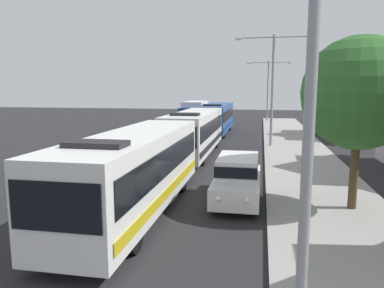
{
  "coord_description": "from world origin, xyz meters",
  "views": [
    {
      "loc": [
        3.3,
        -2.56,
        4.69
      ],
      "look_at": [
        -0.26,
        16.17,
        1.78
      ],
      "focal_mm": 34.1,
      "sensor_mm": 36.0,
      "label": 1
    }
  ],
  "objects_px": {
    "bus_lead": "(136,169)",
    "streetlamp_far": "(268,84)",
    "box_truck_oncoming": "(194,114)",
    "white_suv": "(238,177)",
    "streetlamp_mid": "(273,79)",
    "streetlamp_near": "(313,38)",
    "roadside_tree": "(359,93)",
    "bus_second_in_line": "(195,131)",
    "bus_middle": "(217,117)"
  },
  "relations": [
    {
      "from": "bus_middle",
      "to": "white_suv",
      "type": "xyz_separation_m",
      "value": [
        3.7,
        -23.06,
        -0.66
      ]
    },
    {
      "from": "white_suv",
      "to": "streetlamp_mid",
      "type": "distance_m",
      "value": 15.44
    },
    {
      "from": "bus_lead",
      "to": "roadside_tree",
      "type": "bearing_deg",
      "value": 10.62
    },
    {
      "from": "box_truck_oncoming",
      "to": "streetlamp_far",
      "type": "height_order",
      "value": "streetlamp_far"
    },
    {
      "from": "bus_middle",
      "to": "box_truck_oncoming",
      "type": "distance_m",
      "value": 5.91
    },
    {
      "from": "bus_middle",
      "to": "roadside_tree",
      "type": "distance_m",
      "value": 25.13
    },
    {
      "from": "white_suv",
      "to": "streetlamp_near",
      "type": "bearing_deg",
      "value": -78.72
    },
    {
      "from": "bus_lead",
      "to": "streetlamp_mid",
      "type": "xyz_separation_m",
      "value": [
        5.4,
        16.78,
        3.73
      ]
    },
    {
      "from": "streetlamp_near",
      "to": "roadside_tree",
      "type": "bearing_deg",
      "value": 71.22
    },
    {
      "from": "bus_middle",
      "to": "streetlamp_near",
      "type": "relative_size",
      "value": 1.3
    },
    {
      "from": "bus_lead",
      "to": "roadside_tree",
      "type": "xyz_separation_m",
      "value": [
        8.11,
        1.52,
        2.82
      ]
    },
    {
      "from": "box_truck_oncoming",
      "to": "streetlamp_near",
      "type": "bearing_deg",
      "value": -76.59
    },
    {
      "from": "bus_lead",
      "to": "roadside_tree",
      "type": "relative_size",
      "value": 1.72
    },
    {
      "from": "bus_middle",
      "to": "streetlamp_far",
      "type": "xyz_separation_m",
      "value": [
        5.4,
        14.87,
        3.57
      ]
    },
    {
      "from": "streetlamp_near",
      "to": "bus_middle",
      "type": "bearing_deg",
      "value": 99.7
    },
    {
      "from": "streetlamp_near",
      "to": "streetlamp_mid",
      "type": "relative_size",
      "value": 1.03
    },
    {
      "from": "streetlamp_mid",
      "to": "roadside_tree",
      "type": "distance_m",
      "value": 15.52
    },
    {
      "from": "bus_second_in_line",
      "to": "roadside_tree",
      "type": "distance_m",
      "value": 13.95
    },
    {
      "from": "bus_middle",
      "to": "white_suv",
      "type": "height_order",
      "value": "bus_middle"
    },
    {
      "from": "box_truck_oncoming",
      "to": "streetlamp_near",
      "type": "relative_size",
      "value": 0.84
    },
    {
      "from": "bus_middle",
      "to": "streetlamp_mid",
      "type": "distance_m",
      "value": 10.63
    },
    {
      "from": "white_suv",
      "to": "box_truck_oncoming",
      "type": "distance_m",
      "value": 28.83
    },
    {
      "from": "roadside_tree",
      "to": "streetlamp_far",
      "type": "bearing_deg",
      "value": 94.03
    },
    {
      "from": "bus_lead",
      "to": "roadside_tree",
      "type": "distance_m",
      "value": 8.72
    },
    {
      "from": "white_suv",
      "to": "roadside_tree",
      "type": "distance_m",
      "value": 5.65
    },
    {
      "from": "bus_second_in_line",
      "to": "white_suv",
      "type": "xyz_separation_m",
      "value": [
        3.7,
        -10.44,
        -0.66
      ]
    },
    {
      "from": "streetlamp_far",
      "to": "roadside_tree",
      "type": "distance_m",
      "value": 38.59
    },
    {
      "from": "bus_middle",
      "to": "box_truck_oncoming",
      "type": "relative_size",
      "value": 1.54
    },
    {
      "from": "bus_lead",
      "to": "streetlamp_near",
      "type": "bearing_deg",
      "value": -50.07
    },
    {
      "from": "roadside_tree",
      "to": "streetlamp_mid",
      "type": "bearing_deg",
      "value": 100.07
    },
    {
      "from": "streetlamp_mid",
      "to": "roadside_tree",
      "type": "xyz_separation_m",
      "value": [
        2.71,
        -15.26,
        -0.91
      ]
    },
    {
      "from": "bus_second_in_line",
      "to": "bus_middle",
      "type": "relative_size",
      "value": 1.02
    },
    {
      "from": "roadside_tree",
      "to": "white_suv",
      "type": "bearing_deg",
      "value": 172.83
    },
    {
      "from": "bus_lead",
      "to": "box_truck_oncoming",
      "type": "relative_size",
      "value": 1.49
    },
    {
      "from": "box_truck_oncoming",
      "to": "streetlamp_mid",
      "type": "bearing_deg",
      "value": -56.73
    },
    {
      "from": "box_truck_oncoming",
      "to": "streetlamp_mid",
      "type": "distance_m",
      "value": 16.29
    },
    {
      "from": "bus_lead",
      "to": "white_suv",
      "type": "bearing_deg",
      "value": 29.3
    },
    {
      "from": "bus_second_in_line",
      "to": "box_truck_oncoming",
      "type": "height_order",
      "value": "bus_second_in_line"
    },
    {
      "from": "streetlamp_mid",
      "to": "bus_lead",
      "type": "bearing_deg",
      "value": -107.83
    },
    {
      "from": "bus_middle",
      "to": "streetlamp_mid",
      "type": "xyz_separation_m",
      "value": [
        5.4,
        -8.36,
        3.73
      ]
    },
    {
      "from": "bus_middle",
      "to": "streetlamp_mid",
      "type": "height_order",
      "value": "streetlamp_mid"
    },
    {
      "from": "bus_middle",
      "to": "streetlamp_far",
      "type": "relative_size",
      "value": 1.39
    },
    {
      "from": "streetlamp_far",
      "to": "white_suv",
      "type": "bearing_deg",
      "value": -92.57
    },
    {
      "from": "bus_second_in_line",
      "to": "bus_middle",
      "type": "height_order",
      "value": "same"
    },
    {
      "from": "bus_lead",
      "to": "white_suv",
      "type": "distance_m",
      "value": 4.29
    },
    {
      "from": "white_suv",
      "to": "streetlamp_far",
      "type": "height_order",
      "value": "streetlamp_far"
    },
    {
      "from": "streetlamp_mid",
      "to": "roadside_tree",
      "type": "relative_size",
      "value": 1.34
    },
    {
      "from": "bus_second_in_line",
      "to": "roadside_tree",
      "type": "xyz_separation_m",
      "value": [
        8.11,
        -11.0,
        2.82
      ]
    },
    {
      "from": "streetlamp_mid",
      "to": "streetlamp_far",
      "type": "height_order",
      "value": "streetlamp_mid"
    },
    {
      "from": "bus_lead",
      "to": "streetlamp_far",
      "type": "relative_size",
      "value": 1.34
    }
  ]
}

